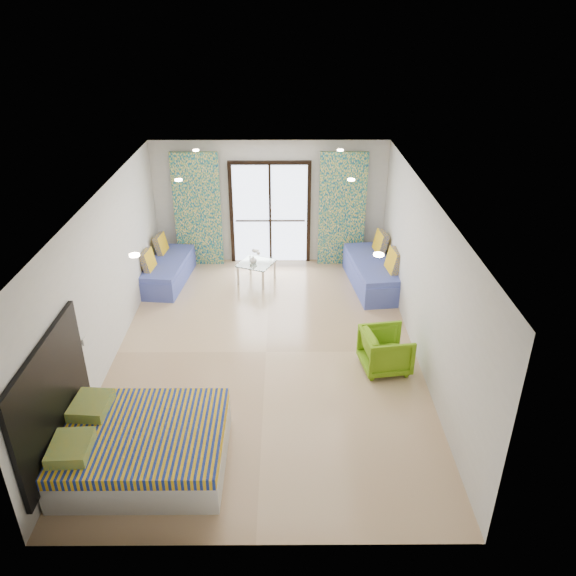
{
  "coord_description": "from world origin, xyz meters",
  "views": [
    {
      "loc": [
        0.33,
        -7.88,
        5.28
      ],
      "look_at": [
        0.37,
        0.11,
        1.15
      ],
      "focal_mm": 35.0,
      "sensor_mm": 36.0,
      "label": 1
    }
  ],
  "objects_px": {
    "coffee_table": "(256,265)",
    "armchair": "(386,349)",
    "bed": "(142,446)",
    "daybed_left": "(168,270)",
    "daybed_right": "(373,272)"
  },
  "relations": [
    {
      "from": "bed",
      "to": "armchair",
      "type": "relative_size",
      "value": 2.73
    },
    {
      "from": "daybed_right",
      "to": "armchair",
      "type": "height_order",
      "value": "daybed_right"
    },
    {
      "from": "bed",
      "to": "armchair",
      "type": "distance_m",
      "value": 3.97
    },
    {
      "from": "coffee_table",
      "to": "armchair",
      "type": "xyz_separation_m",
      "value": [
        2.18,
        -3.12,
        -0.01
      ]
    },
    {
      "from": "daybed_right",
      "to": "armchair",
      "type": "relative_size",
      "value": 2.8
    },
    {
      "from": "daybed_right",
      "to": "coffee_table",
      "type": "distance_m",
      "value": 2.4
    },
    {
      "from": "coffee_table",
      "to": "armchair",
      "type": "bearing_deg",
      "value": -55.04
    },
    {
      "from": "daybed_left",
      "to": "daybed_right",
      "type": "height_order",
      "value": "daybed_right"
    },
    {
      "from": "bed",
      "to": "coffee_table",
      "type": "relative_size",
      "value": 2.36
    },
    {
      "from": "armchair",
      "to": "daybed_right",
      "type": "bearing_deg",
      "value": -12.76
    },
    {
      "from": "bed",
      "to": "daybed_left",
      "type": "bearing_deg",
      "value": 97.04
    },
    {
      "from": "bed",
      "to": "daybed_left",
      "type": "relative_size",
      "value": 1.09
    },
    {
      "from": "bed",
      "to": "armchair",
      "type": "bearing_deg",
      "value": 31.34
    },
    {
      "from": "bed",
      "to": "coffee_table",
      "type": "bearing_deg",
      "value": 76.92
    },
    {
      "from": "daybed_left",
      "to": "coffee_table",
      "type": "relative_size",
      "value": 2.16
    }
  ]
}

